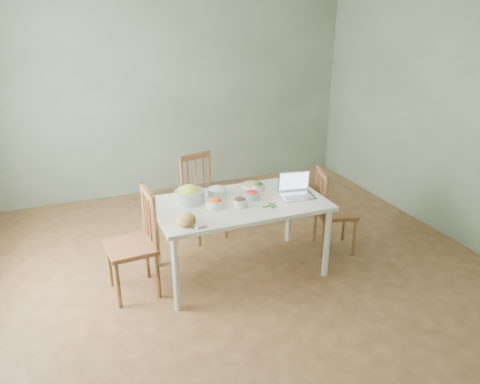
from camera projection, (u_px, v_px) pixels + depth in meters
name	position (u px, v px, depth m)	size (l,w,h in m)	color
floor	(242.00, 272.00, 4.60)	(5.00, 5.00, 0.00)	#4C2F18
wall_back	(173.00, 95.00, 6.24)	(5.00, 0.00, 2.70)	gray
wall_front	(465.00, 293.00, 1.94)	(5.00, 0.00, 2.70)	gray
wall_right	(457.00, 118.00, 4.95)	(0.00, 5.00, 2.70)	gray
dining_table	(240.00, 237.00, 4.49)	(1.61, 0.90, 0.75)	white
chair_far	(204.00, 198.00, 5.15)	(0.42, 0.40, 0.94)	brown
chair_left	(131.00, 245.00, 4.11)	(0.44, 0.42, 0.99)	brown
chair_right	(336.00, 210.00, 4.89)	(0.40, 0.38, 0.91)	brown
bread_boule	(186.00, 220.00, 3.85)	(0.17, 0.17, 0.11)	#A17B3B
butter_stick	(201.00, 227.00, 3.83)	(0.10, 0.03, 0.03)	white
bowl_squash	(189.00, 194.00, 4.32)	(0.27, 0.27, 0.16)	#F3EE6C
bowl_carrot	(215.00, 203.00, 4.21)	(0.16, 0.16, 0.09)	orange
bowl_onion	(217.00, 191.00, 4.46)	(0.19, 0.19, 0.10)	white
bowl_mushroom	(240.00, 202.00, 4.23)	(0.13, 0.13, 0.09)	#3C211B
bowl_redpep	(252.00, 195.00, 4.40)	(0.14, 0.14, 0.08)	#E73A31
bowl_broccoli	(258.00, 186.00, 4.61)	(0.14, 0.14, 0.08)	#2A511D
flatbread	(253.00, 185.00, 4.72)	(0.22, 0.22, 0.02)	beige
basil_bunch	(269.00, 205.00, 4.25)	(0.17, 0.17, 0.02)	#3D7B31
laptop	(298.00, 186.00, 4.41)	(0.32, 0.26, 0.22)	silver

